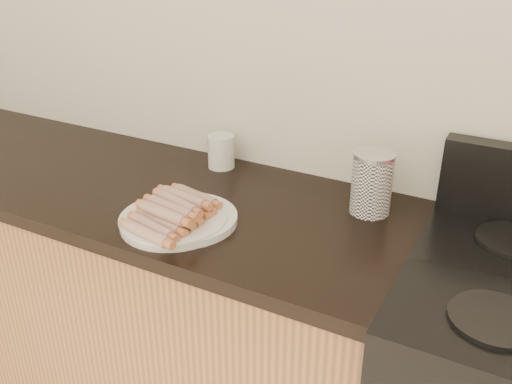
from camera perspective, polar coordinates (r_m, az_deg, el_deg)
The scene contains 10 objects.
wall_back at distance 1.66m, azimuth 5.87°, elevation 14.54°, with size 4.00×0.04×2.60m, color silver.
cabinet_base at distance 2.14m, azimuth -16.46°, elevation -9.13°, with size 2.20×0.59×0.86m, color #AB6F3D.
counter_slab at distance 1.93m, azimuth -18.13°, elevation 1.90°, with size 2.20×0.62×0.04m, color black.
burner_near_left at distance 1.23m, azimuth 22.77°, elevation -11.62°, with size 0.18×0.18×0.01m, color black.
main_plate at distance 1.49m, azimuth -8.26°, elevation -2.96°, with size 0.28×0.28×0.02m, color white.
side_plate at distance 1.50m, azimuth -7.16°, elevation -2.68°, with size 0.28×0.28×0.02m, color white.
hotdog_pile at distance 1.48m, azimuth -8.34°, elevation -1.85°, with size 0.14×0.29×0.06m.
plain_sausages at distance 1.49m, azimuth -7.20°, elevation -2.00°, with size 0.13×0.09×0.02m.
canister at distance 1.54m, azimuth 11.51°, elevation 0.90°, with size 0.11×0.11×0.17m.
mug at distance 1.81m, azimuth -3.51°, elevation 4.08°, with size 0.08×0.08×0.11m, color white.
Camera 1 is at (0.62, 0.50, 1.63)m, focal length 40.00 mm.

